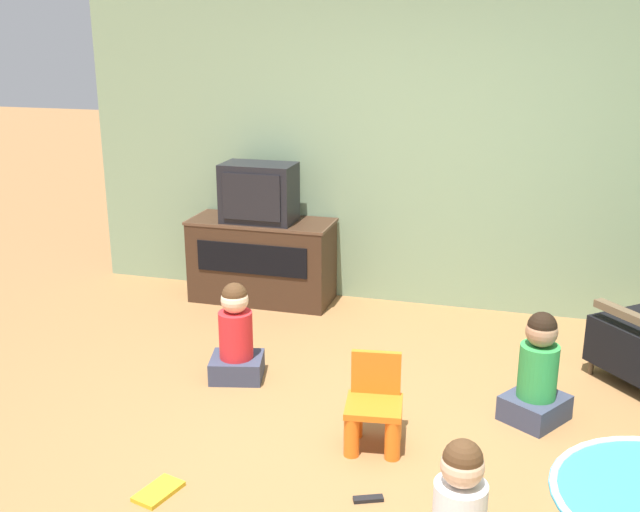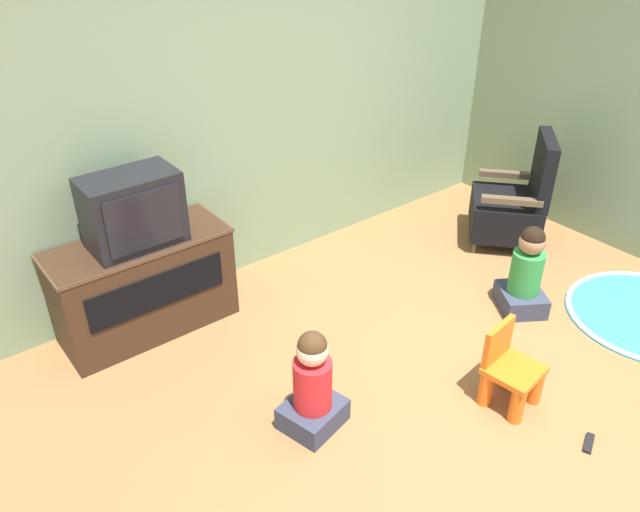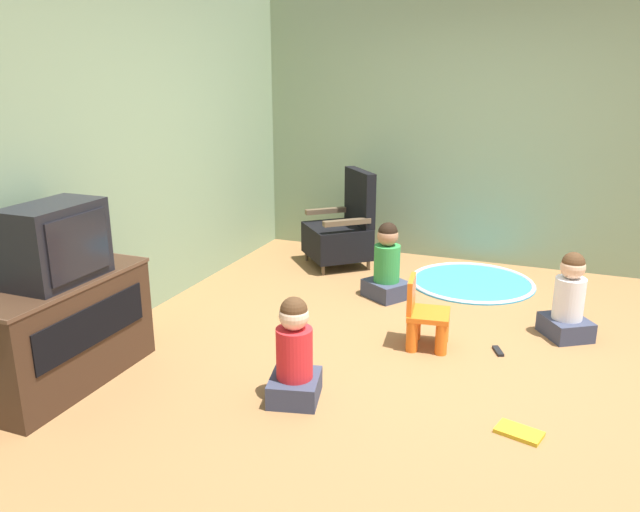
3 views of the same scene
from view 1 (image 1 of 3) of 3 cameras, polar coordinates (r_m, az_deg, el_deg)
The scene contains 9 objects.
ground_plane at distance 4.28m, azimuth 3.85°, elevation -14.57°, with size 30.00×30.00×0.00m, color olive.
wall_back at distance 6.14m, azimuth 6.02°, elevation 9.00°, with size 5.37×0.12×2.77m.
tv_cabinet at distance 6.33m, azimuth -4.43°, elevation -0.22°, with size 1.20×0.51×0.70m.
television at distance 6.15m, azimuth -4.68°, elevation 4.82°, with size 0.59×0.36×0.48m.
yellow_kid_chair at distance 4.23m, azimuth 4.14°, elevation -11.69°, with size 0.34×0.33×0.52m.
child_watching_center at distance 4.61m, azimuth 16.25°, elevation -8.64°, with size 0.44×0.46×0.68m.
child_watching_right at distance 4.97m, azimuth -6.42°, elevation -6.19°, with size 0.40×0.37×0.67m.
book at distance 4.01m, azimuth -12.21°, elevation -17.13°, with size 0.20×0.28×0.02m.
remote_control at distance 3.89m, azimuth 3.70°, elevation -17.99°, with size 0.16×0.10×0.02m.
Camera 1 is at (0.72, -3.57, 2.25)m, focal length 42.00 mm.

